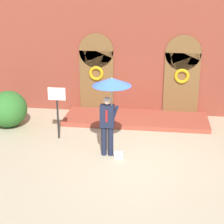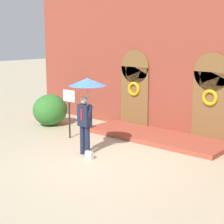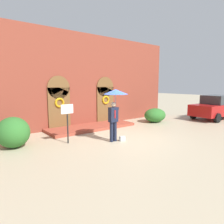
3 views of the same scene
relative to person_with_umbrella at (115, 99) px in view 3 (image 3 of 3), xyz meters
The scene contains 8 objects.
ground_plane 1.99m from the person_with_umbrella, 16.69° to the right, with size 80.00×80.00×0.00m, color tan.
building_facade 4.10m from the person_with_umbrella, 82.24° to the left, with size 14.00×2.30×5.60m.
person_with_umbrella is the anchor object (origin of this frame).
handbag 1.83m from the person_with_umbrella, 35.83° to the right, with size 0.28×0.12×0.22m, color #B7B7B2.
sign_post 2.23m from the person_with_umbrella, 151.69° to the left, with size 0.56×0.06×1.72m.
shrub_left 4.47m from the person_with_umbrella, 154.84° to the left, with size 1.31×1.44×1.26m, color #2D6B28.
shrub_right 5.56m from the person_with_umbrella, 20.98° to the left, with size 1.59×1.29×0.95m, color #2D6B28.
parked_car 9.65m from the person_with_umbrella, ahead, with size 4.20×2.21×1.76m.
Camera 3 is at (-6.06, -6.79, 2.59)m, focal length 32.00 mm.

